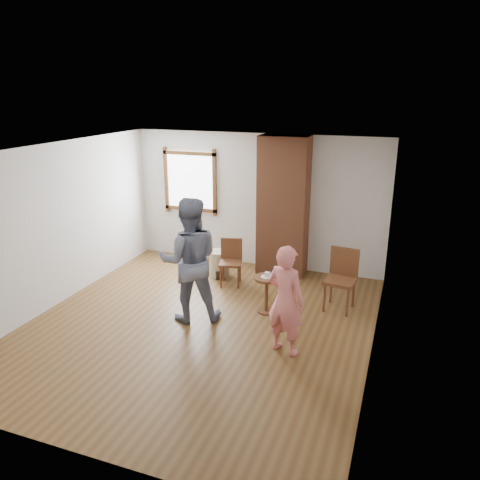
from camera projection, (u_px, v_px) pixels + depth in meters
name	position (u px, v px, depth m)	size (l,w,h in m)	color
ground	(199.00, 326.00, 7.02)	(5.50, 5.50, 0.00)	brown
room_shell	(209.00, 199.00, 7.02)	(5.04, 5.52, 2.62)	silver
brick_chimney	(283.00, 207.00, 8.65)	(0.90, 0.50, 2.60)	#9B5637
stoneware_crock	(220.00, 263.00, 8.81)	(0.38, 0.38, 0.49)	tan
dark_pot	(220.00, 275.00, 8.72)	(0.16, 0.16, 0.16)	black
dining_chair_left	(231.00, 259.00, 8.41)	(0.47, 0.47, 0.83)	brown
dining_chair_right	(342.00, 276.00, 7.44)	(0.51, 0.51, 0.98)	brown
side_table	(267.00, 289.00, 7.33)	(0.40, 0.40, 0.60)	brown
cake_plate	(267.00, 277.00, 7.27)	(0.18, 0.18, 0.01)	white
cake_slice	(267.00, 275.00, 7.25)	(0.08, 0.07, 0.06)	white
man	(190.00, 260.00, 6.96)	(0.93, 0.72, 1.91)	#121A33
person_pink	(286.00, 300.00, 6.11)	(0.55, 0.36, 1.52)	#E87674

